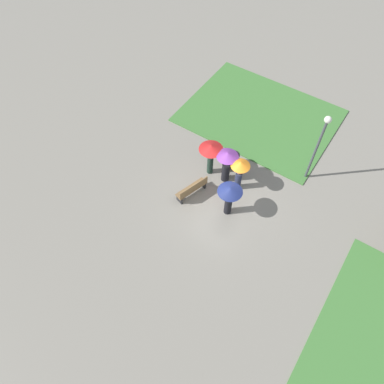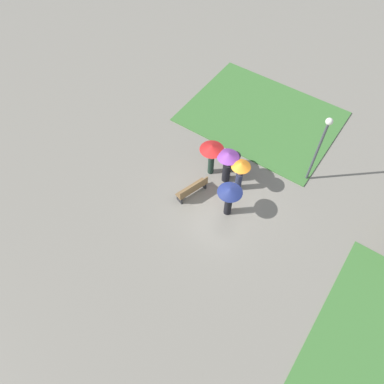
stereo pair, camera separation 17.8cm
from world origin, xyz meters
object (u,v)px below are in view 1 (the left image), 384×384
(park_bench, at_px, (192,189))
(crowd_person_purple, at_px, (227,162))
(lamp_post, at_px, (320,141))
(crowd_person_red, at_px, (211,151))
(trash_bin, at_px, (233,160))
(crowd_person_orange, at_px, (240,170))
(crowd_person_navy, at_px, (230,195))

(park_bench, height_order, crowd_person_purple, crowd_person_purple)
(lamp_post, bearing_deg, crowd_person_purple, -54.16)
(crowd_person_red, bearing_deg, park_bench, -26.86)
(lamp_post, xyz_separation_m, crowd_person_purple, (2.36, -3.27, -1.30))
(crowd_person_red, bearing_deg, trash_bin, 112.50)
(park_bench, height_order, crowd_person_orange, crowd_person_orange)
(lamp_post, bearing_deg, crowd_person_navy, -28.92)
(crowd_person_navy, relative_size, crowd_person_purple, 0.95)
(crowd_person_navy, bearing_deg, crowd_person_red, -159.41)
(trash_bin, distance_m, crowd_person_purple, 1.30)
(park_bench, xyz_separation_m, crowd_person_purple, (-1.70, 0.81, 0.86))
(crowd_person_purple, bearing_deg, lamp_post, 14.17)
(park_bench, relative_size, crowd_person_orange, 0.89)
(crowd_person_navy, xyz_separation_m, crowd_person_purple, (-1.59, -1.08, -0.06))
(trash_bin, relative_size, crowd_person_orange, 0.46)
(lamp_post, relative_size, crowd_person_navy, 2.17)
(crowd_person_navy, relative_size, crowd_person_orange, 0.98)
(crowd_person_purple, height_order, crowd_person_orange, crowd_person_purple)
(park_bench, bearing_deg, crowd_person_orange, 152.75)
(crowd_person_purple, bearing_deg, crowd_person_orange, -30.19)
(crowd_person_orange, bearing_deg, crowd_person_purple, -16.04)
(trash_bin, distance_m, crowd_person_orange, 1.63)
(lamp_post, distance_m, trash_bin, 4.26)
(lamp_post, bearing_deg, trash_bin, -67.26)
(crowd_person_red, bearing_deg, crowd_person_orange, 57.97)
(park_bench, bearing_deg, trash_bin, -177.62)
(crowd_person_red, xyz_separation_m, crowd_person_purple, (-0.03, 0.88, -0.21))
(lamp_post, xyz_separation_m, crowd_person_orange, (2.47, -2.51, -1.29))
(crowd_person_navy, bearing_deg, trash_bin, 174.16)
(crowd_person_navy, height_order, crowd_person_orange, crowd_person_orange)
(crowd_person_red, distance_m, crowd_person_navy, 2.51)
(crowd_person_navy, bearing_deg, crowd_person_purple, -176.61)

